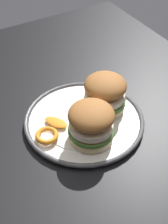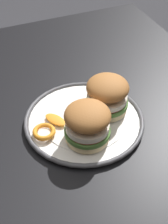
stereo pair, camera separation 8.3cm
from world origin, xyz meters
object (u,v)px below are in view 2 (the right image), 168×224
Objects in this scene: dining_table at (79,152)px; sandwich_half_left at (107,95)px; sandwich_half_right at (86,123)px; dinner_plate at (84,120)px.

sandwich_half_left reaches higher than dining_table.
dining_table is at bearing 175.41° from sandwich_half_right.
dining_table is at bearing -79.97° from sandwich_half_left.
sandwich_half_left is at bearing 98.32° from dinner_plate.
sandwich_half_left is at bearing 100.03° from dining_table.
sandwich_half_right reaches higher than dinner_plate.
sandwich_half_right is at bearing -50.71° from sandwich_half_left.
dining_table is 7.68× the size of sandwich_half_right.
sandwich_half_left is at bearing 129.29° from sandwich_half_right.
dinner_plate reaches higher than dining_table.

